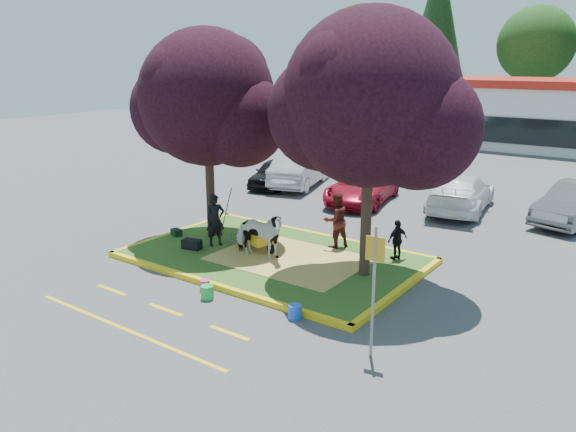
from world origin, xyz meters
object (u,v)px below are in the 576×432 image
Objects in this scene: bucket_green at (207,292)px; bucket_pink at (205,285)px; car_silver at (300,170)px; bucket_blue at (295,312)px; handler at (215,220)px; wheelbarrow at (257,237)px; sign_post at (374,278)px; calf at (255,234)px; car_black at (275,173)px; cow at (259,235)px.

bucket_green is 1.25× the size of bucket_pink.
bucket_pink is 12.46m from car_silver.
bucket_pink is at bearing 180.00° from bucket_blue.
handler reaches higher than wheelbarrow.
bucket_green is at bearing 170.67° from sign_post.
handler is 3.78m from bucket_green.
wheelbarrow is 4.41m from bucket_blue.
calf is at bearing 152.65° from wheelbarrow.
calf is 3.51× the size of bucket_blue.
calf is 0.43× the size of sign_post.
calf is 0.86m from wheelbarrow.
calf is at bearing 138.78° from bucket_blue.
car_silver is at bearing 121.87° from sign_post.
calf is 0.32× the size of car_black.
sign_post is 2.69m from bucket_blue.
bucket_green is (1.56, -3.81, -0.23)m from calf.
cow is at bearing 101.38° from bucket_green.
handler is at bearing -79.63° from car_black.
handler is 3.25m from bucket_pink.
wheelbarrow is (0.58, -0.60, 0.18)m from calf.
cow reaches higher than bucket_pink.
cow is at bearing 142.99° from sign_post.
wheelbarrow is at bearing 100.58° from car_silver.
cow is 0.45× the size of car_black.
sign_post reaches higher than bucket_green.
bucket_green reaches higher than bucket_pink.
bucket_pink is at bearing 172.91° from cow.
bucket_blue is (4.71, -2.50, -0.79)m from handler.
car_black is at bearing 100.81° from calf.
cow is 2.47m from bucket_pink.
sign_post is at bearing -12.16° from wheelbarrow.
wheelbarrow is at bearing 139.73° from bucket_blue.
bucket_blue is (3.35, -2.84, -0.41)m from wheelbarrow.
bucket_green is (0.98, -3.20, -0.40)m from wheelbarrow.
cow is at bearing 140.98° from bucket_blue.
cow is at bearing -28.80° from wheelbarrow.
bucket_blue is at bearing -139.05° from cow.
calf reaches higher than bucket_blue.
sign_post reaches higher than bucket_pink.
car_silver is at bearing 135.71° from wheelbarrow.
handler is at bearing 92.25° from car_silver.
wheelbarrow is 0.61× the size of sign_post.
bucket_blue is at bearing 159.59° from sign_post.
handler is 7.54m from sign_post.
calf is 8.85m from car_silver.
bucket_pink is (1.91, -2.50, -0.81)m from handler.
bucket_blue is 0.07× the size of car_silver.
bucket_pink is 0.08× the size of car_black.
car_silver reaches higher than bucket_green.
wheelbarrow is at bearing 107.00° from bucket_green.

